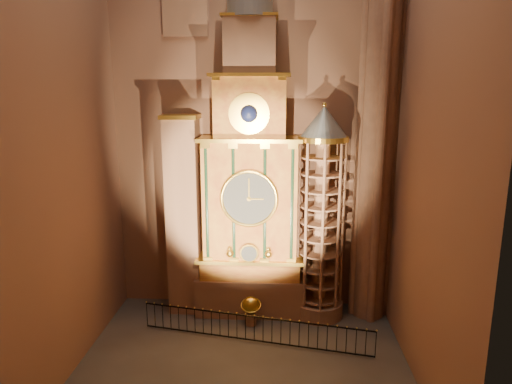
# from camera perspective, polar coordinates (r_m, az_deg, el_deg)

# --- Properties ---
(floor) EXTENTS (14.00, 14.00, 0.00)m
(floor) POSITION_cam_1_polar(r_m,az_deg,el_deg) (20.60, -1.63, -20.87)
(floor) COLOR #383330
(floor) RESTS_ON ground
(wall_back) EXTENTS (22.00, 0.00, 22.00)m
(wall_back) POSITION_cam_1_polar(r_m,az_deg,el_deg) (23.16, -0.56, 11.73)
(wall_back) COLOR brown
(wall_back) RESTS_ON floor
(wall_left) EXTENTS (0.00, 22.00, 22.00)m
(wall_left) POSITION_cam_1_polar(r_m,az_deg,el_deg) (19.10, -23.66, 10.49)
(wall_left) COLOR brown
(wall_left) RESTS_ON floor
(wall_right) EXTENTS (0.00, 22.00, 22.00)m
(wall_right) POSITION_cam_1_polar(r_m,az_deg,el_deg) (17.98, 21.38, 10.61)
(wall_right) COLOR brown
(wall_right) RESTS_ON floor
(astronomical_clock) EXTENTS (5.60, 2.41, 16.70)m
(astronomical_clock) POSITION_cam_1_polar(r_m,az_deg,el_deg) (22.61, -0.70, 0.67)
(astronomical_clock) COLOR #8C634C
(astronomical_clock) RESTS_ON floor
(portrait_tower) EXTENTS (1.80, 1.60, 10.20)m
(portrait_tower) POSITION_cam_1_polar(r_m,az_deg,el_deg) (23.46, -9.01, -2.89)
(portrait_tower) COLOR #8C634C
(portrait_tower) RESTS_ON floor
(stair_turret) EXTENTS (2.50, 2.50, 10.80)m
(stair_turret) POSITION_cam_1_polar(r_m,az_deg,el_deg) (22.74, 8.11, -3.06)
(stair_turret) COLOR #8C634C
(stair_turret) RESTS_ON floor
(gothic_pier) EXTENTS (2.04, 2.04, 22.00)m
(gothic_pier) POSITION_cam_1_polar(r_m,az_deg,el_deg) (22.59, 15.22, 11.27)
(gothic_pier) COLOR #8C634C
(gothic_pier) RESTS_ON floor
(celestial_globe) EXTENTS (1.07, 1.01, 1.47)m
(celestial_globe) POSITION_cam_1_polar(r_m,az_deg,el_deg) (23.15, -0.64, -14.31)
(celestial_globe) COLOR #8C634C
(celestial_globe) RESTS_ON floor
(iron_railing) EXTENTS (10.59, 2.14, 1.26)m
(iron_railing) POSITION_cam_1_polar(r_m,az_deg,el_deg) (21.78, -0.22, -16.74)
(iron_railing) COLOR black
(iron_railing) RESTS_ON floor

